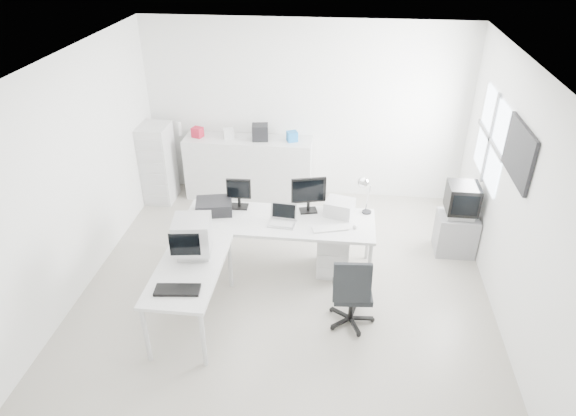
# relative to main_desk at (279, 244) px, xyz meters

# --- Properties ---
(floor) EXTENTS (5.00, 5.00, 0.01)m
(floor) POSITION_rel_main_desk_xyz_m (0.13, -0.32, -0.38)
(floor) COLOR beige
(floor) RESTS_ON ground
(ceiling) EXTENTS (5.00, 5.00, 0.01)m
(ceiling) POSITION_rel_main_desk_xyz_m (0.13, -0.32, 2.42)
(ceiling) COLOR white
(ceiling) RESTS_ON back_wall
(back_wall) EXTENTS (5.00, 0.02, 2.80)m
(back_wall) POSITION_rel_main_desk_xyz_m (0.13, 2.18, 1.02)
(back_wall) COLOR white
(back_wall) RESTS_ON floor
(left_wall) EXTENTS (0.02, 5.00, 2.80)m
(left_wall) POSITION_rel_main_desk_xyz_m (-2.37, -0.32, 1.02)
(left_wall) COLOR white
(left_wall) RESTS_ON floor
(right_wall) EXTENTS (0.02, 5.00, 2.80)m
(right_wall) POSITION_rel_main_desk_xyz_m (2.63, -0.32, 1.02)
(right_wall) COLOR white
(right_wall) RESTS_ON floor
(window) EXTENTS (0.02, 1.20, 1.10)m
(window) POSITION_rel_main_desk_xyz_m (2.61, 0.88, 1.23)
(window) COLOR white
(window) RESTS_ON right_wall
(wall_picture) EXTENTS (0.04, 0.90, 0.60)m
(wall_picture) POSITION_rel_main_desk_xyz_m (2.60, -0.22, 1.52)
(wall_picture) COLOR black
(wall_picture) RESTS_ON right_wall
(main_desk) EXTENTS (2.40, 0.80, 0.75)m
(main_desk) POSITION_rel_main_desk_xyz_m (0.00, 0.00, 0.00)
(main_desk) COLOR silver
(main_desk) RESTS_ON floor
(side_desk) EXTENTS (0.70, 1.40, 0.75)m
(side_desk) POSITION_rel_main_desk_xyz_m (-0.85, -1.10, 0.00)
(side_desk) COLOR silver
(side_desk) RESTS_ON floor
(drawer_pedestal) EXTENTS (0.40, 0.50, 0.60)m
(drawer_pedestal) POSITION_rel_main_desk_xyz_m (0.70, 0.05, -0.08)
(drawer_pedestal) COLOR silver
(drawer_pedestal) RESTS_ON floor
(inkjet_printer) EXTENTS (0.52, 0.44, 0.16)m
(inkjet_printer) POSITION_rel_main_desk_xyz_m (-0.85, 0.10, 0.46)
(inkjet_printer) COLOR black
(inkjet_printer) RESTS_ON main_desk
(lcd_monitor_small) EXTENTS (0.32, 0.19, 0.39)m
(lcd_monitor_small) POSITION_rel_main_desk_xyz_m (-0.55, 0.25, 0.57)
(lcd_monitor_small) COLOR black
(lcd_monitor_small) RESTS_ON main_desk
(lcd_monitor_large) EXTENTS (0.47, 0.28, 0.46)m
(lcd_monitor_large) POSITION_rel_main_desk_xyz_m (0.35, 0.25, 0.61)
(lcd_monitor_large) COLOR black
(lcd_monitor_large) RESTS_ON main_desk
(laptop) EXTENTS (0.35, 0.36, 0.21)m
(laptop) POSITION_rel_main_desk_xyz_m (0.05, -0.10, 0.48)
(laptop) COLOR #B7B7BA
(laptop) RESTS_ON main_desk
(white_keyboard) EXTENTS (0.46, 0.25, 0.02)m
(white_keyboard) POSITION_rel_main_desk_xyz_m (0.65, -0.15, 0.38)
(white_keyboard) COLOR silver
(white_keyboard) RESTS_ON main_desk
(white_mouse) EXTENTS (0.05, 0.05, 0.05)m
(white_mouse) POSITION_rel_main_desk_xyz_m (0.95, -0.10, 0.40)
(white_mouse) COLOR silver
(white_mouse) RESTS_ON main_desk
(laser_printer) EXTENTS (0.41, 0.37, 0.20)m
(laser_printer) POSITION_rel_main_desk_xyz_m (0.75, 0.22, 0.47)
(laser_printer) COLOR #B8B8B8
(laser_printer) RESTS_ON main_desk
(desk_lamp) EXTENTS (0.21, 0.21, 0.52)m
(desk_lamp) POSITION_rel_main_desk_xyz_m (1.10, 0.30, 0.63)
(desk_lamp) COLOR silver
(desk_lamp) RESTS_ON main_desk
(crt_monitor) EXTENTS (0.43, 0.43, 0.44)m
(crt_monitor) POSITION_rel_main_desk_xyz_m (-0.85, -0.85, 0.59)
(crt_monitor) COLOR #B7B7BA
(crt_monitor) RESTS_ON side_desk
(black_keyboard) EXTENTS (0.48, 0.23, 0.03)m
(black_keyboard) POSITION_rel_main_desk_xyz_m (-0.85, -1.50, 0.39)
(black_keyboard) COLOR black
(black_keyboard) RESTS_ON side_desk
(office_chair) EXTENTS (0.59, 0.59, 0.96)m
(office_chair) POSITION_rel_main_desk_xyz_m (0.94, -0.92, 0.10)
(office_chair) COLOR #212426
(office_chair) RESTS_ON floor
(tv_cabinet) EXTENTS (0.53, 0.43, 0.57)m
(tv_cabinet) POSITION_rel_main_desk_xyz_m (2.35, 0.66, -0.09)
(tv_cabinet) COLOR gray
(tv_cabinet) RESTS_ON floor
(crt_tv) EXTENTS (0.50, 0.48, 0.45)m
(crt_tv) POSITION_rel_main_desk_xyz_m (2.35, 0.66, 0.42)
(crt_tv) COLOR black
(crt_tv) RESTS_ON tv_cabinet
(sideboard) EXTENTS (2.02, 0.50, 1.01)m
(sideboard) POSITION_rel_main_desk_xyz_m (-0.74, 1.92, 0.13)
(sideboard) COLOR silver
(sideboard) RESTS_ON floor
(clutter_box_a) EXTENTS (0.19, 0.18, 0.16)m
(clutter_box_a) POSITION_rel_main_desk_xyz_m (-1.54, 1.92, 0.71)
(clutter_box_a) COLOR #B1192F
(clutter_box_a) RESTS_ON sideboard
(clutter_box_b) EXTENTS (0.19, 0.18, 0.16)m
(clutter_box_b) POSITION_rel_main_desk_xyz_m (-1.04, 1.92, 0.71)
(clutter_box_b) COLOR silver
(clutter_box_b) RESTS_ON sideboard
(clutter_box_c) EXTENTS (0.28, 0.26, 0.25)m
(clutter_box_c) POSITION_rel_main_desk_xyz_m (-0.54, 1.92, 0.76)
(clutter_box_c) COLOR black
(clutter_box_c) RESTS_ON sideboard
(clutter_box_d) EXTENTS (0.20, 0.19, 0.16)m
(clutter_box_d) POSITION_rel_main_desk_xyz_m (-0.04, 1.92, 0.71)
(clutter_box_d) COLOR #1967B3
(clutter_box_d) RESTS_ON sideboard
(clutter_bottle) EXTENTS (0.07, 0.07, 0.22)m
(clutter_bottle) POSITION_rel_main_desk_xyz_m (-1.84, 1.96, 0.74)
(clutter_bottle) COLOR silver
(clutter_bottle) RESTS_ON sideboard
(filing_cabinet) EXTENTS (0.44, 0.53, 1.27)m
(filing_cabinet) POSITION_rel_main_desk_xyz_m (-2.15, 1.65, 0.26)
(filing_cabinet) COLOR silver
(filing_cabinet) RESTS_ON floor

